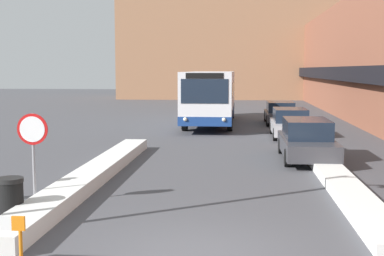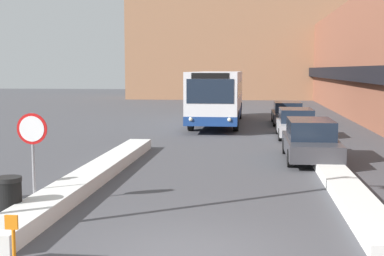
% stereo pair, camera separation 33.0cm
% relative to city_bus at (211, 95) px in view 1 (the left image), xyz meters
% --- Properties ---
extents(building_backdrop_far, '(26.00, 8.00, 15.39)m').
position_rel_city_bus_xyz_m(building_backdrop_far, '(1.01, 29.88, 5.94)').
color(building_backdrop_far, '#996B4C').
rests_on(building_backdrop_far, ground_plane).
extents(snow_bank_left, '(0.90, 13.26, 0.39)m').
position_rel_city_bus_xyz_m(snow_bank_left, '(-2.59, -16.95, -1.56)').
color(snow_bank_left, silver).
rests_on(snow_bank_left, ground_plane).
extents(snow_bank_right, '(0.90, 12.86, 0.28)m').
position_rel_city_bus_xyz_m(snow_bank_right, '(4.61, -16.61, -1.61)').
color(snow_bank_right, silver).
rests_on(snow_bank_right, ground_plane).
extents(city_bus, '(2.72, 11.91, 3.18)m').
position_rel_city_bus_xyz_m(city_bus, '(0.00, 0.00, 0.00)').
color(city_bus, silver).
rests_on(city_bus, ground_plane).
extents(parked_car_front, '(1.83, 4.73, 1.49)m').
position_rel_city_bus_xyz_m(parked_car_front, '(4.21, -12.59, -1.01)').
color(parked_car_front, '#38383D').
rests_on(parked_car_front, ground_plane).
extents(parked_car_middle, '(1.81, 4.37, 1.41)m').
position_rel_city_bus_xyz_m(parked_car_middle, '(4.21, -5.97, -1.05)').
color(parked_car_middle, '#B7B7BC').
rests_on(parked_car_middle, ground_plane).
extents(parked_car_back, '(1.82, 4.61, 1.35)m').
position_rel_city_bus_xyz_m(parked_car_back, '(4.21, 0.55, -1.06)').
color(parked_car_back, '#38383D').
rests_on(parked_car_back, ground_plane).
extents(stop_sign, '(0.76, 0.08, 2.26)m').
position_rel_city_bus_xyz_m(stop_sign, '(-3.21, -19.95, -0.11)').
color(stop_sign, gray).
rests_on(stop_sign, ground_plane).
extents(trash_bin, '(0.59, 0.59, 0.95)m').
position_rel_city_bus_xyz_m(trash_bin, '(-3.24, -21.24, -1.27)').
color(trash_bin, black).
rests_on(trash_bin, ground_plane).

